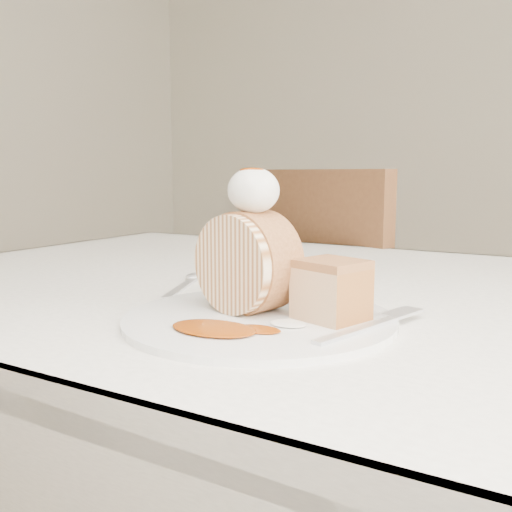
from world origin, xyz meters
The scene contains 10 objects.
table centered at (0.00, 0.20, 0.66)m, with size 1.40×0.90×0.75m.
chair_far centered at (-0.20, 0.82, 0.52)m, with size 0.56×0.56×0.92m.
plate centered at (0.02, -0.02, 0.75)m, with size 0.29×0.29×0.01m, color white.
roulade_slice centered at (0.00, 0.00, 0.81)m, with size 0.11×0.11×0.06m, color beige.
cake_chunk centered at (0.10, 0.01, 0.78)m, with size 0.07×0.06×0.05m, color #A5673E.
whipped_cream centered at (0.01, 0.00, 0.89)m, with size 0.06×0.06×0.05m, color white.
caramel_drizzle centered at (0.01, 0.00, 0.92)m, with size 0.03×0.02×0.01m, color #893405.
caramel_pool centered at (0.01, -0.09, 0.76)m, with size 0.09×0.06×0.00m, color #893405, non-canonical shape.
fork centered at (0.14, -0.02, 0.76)m, with size 0.02×0.17×0.00m, color silver.
spoon centered at (-0.16, 0.08, 0.75)m, with size 0.02×0.16×0.00m, color silver.
Camera 1 is at (0.32, -0.53, 0.91)m, focal length 40.00 mm.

